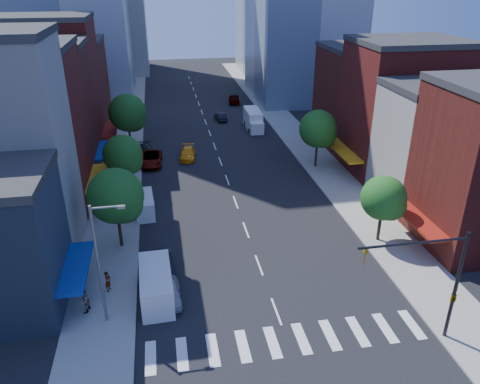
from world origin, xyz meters
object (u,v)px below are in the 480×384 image
(parked_car_rear, at_px, (146,151))
(pedestrian_far, at_px, (84,301))
(cargo_van_near, at_px, (156,286))
(traffic_car_far, at_px, (234,99))
(traffic_car_oncoming, at_px, (221,116))
(parked_car_third, at_px, (151,159))
(cargo_van_far, at_px, (145,205))
(parked_car_second, at_px, (164,263))
(parked_car_front, at_px, (170,293))
(pedestrian_near, at_px, (108,281))
(taxi, at_px, (188,153))
(box_truck, at_px, (253,120))

(parked_car_rear, relative_size, pedestrian_far, 2.31)
(cargo_van_near, bearing_deg, traffic_car_far, 72.89)
(cargo_van_near, distance_m, traffic_car_oncoming, 46.86)
(cargo_van_near, bearing_deg, parked_car_third, 88.47)
(cargo_van_near, distance_m, cargo_van_far, 14.16)
(parked_car_second, bearing_deg, cargo_van_near, -105.95)
(parked_car_front, height_order, cargo_van_near, cargo_van_near)
(pedestrian_near, height_order, pedestrian_far, pedestrian_far)
(traffic_car_far, height_order, pedestrian_near, pedestrian_near)
(parked_car_third, xyz_separation_m, pedestrian_near, (-3.35, -26.03, 0.22))
(traffic_car_far, xyz_separation_m, pedestrian_far, (-20.16, -56.94, 0.29))
(parked_car_front, bearing_deg, pedestrian_near, 156.14)
(traffic_car_oncoming, height_order, traffic_car_far, traffic_car_far)
(cargo_van_far, distance_m, traffic_car_oncoming, 33.65)
(cargo_van_near, distance_m, traffic_car_far, 58.19)
(taxi, bearing_deg, parked_car_rear, 166.15)
(parked_car_front, height_order, pedestrian_near, pedestrian_near)
(parked_car_second, relative_size, traffic_car_oncoming, 1.01)
(parked_car_front, height_order, parked_car_third, parked_car_third)
(cargo_van_far, bearing_deg, parked_car_front, -85.73)
(pedestrian_near, bearing_deg, parked_car_rear, 15.10)
(traffic_car_far, relative_size, box_truck, 0.68)
(parked_car_front, relative_size, traffic_car_far, 0.79)
(pedestrian_near, bearing_deg, box_truck, -6.18)
(parked_car_second, xyz_separation_m, cargo_van_near, (-0.63, -3.77, 0.55))
(cargo_van_far, bearing_deg, cargo_van_near, -89.49)
(taxi, xyz_separation_m, traffic_car_far, (10.64, 27.20, 0.15))
(parked_car_front, distance_m, cargo_van_near, 1.15)
(parked_car_front, distance_m, parked_car_rear, 31.36)
(box_truck, bearing_deg, parked_car_second, -110.92)
(parked_car_front, height_order, traffic_car_far, traffic_car_far)
(parked_car_rear, distance_m, taxi, 5.81)
(parked_car_third, bearing_deg, cargo_van_far, -90.07)
(parked_car_second, xyz_separation_m, parked_car_rear, (-1.65, 27.27, -0.01))
(parked_car_second, bearing_deg, cargo_van_far, 92.44)
(taxi, height_order, box_truck, box_truck)
(cargo_van_far, relative_size, traffic_car_oncoming, 1.18)
(parked_car_front, relative_size, pedestrian_far, 1.97)
(cargo_van_far, xyz_separation_m, pedestrian_near, (-2.63, -12.55, 0.02))
(taxi, relative_size, box_truck, 0.65)
(box_truck, bearing_deg, taxi, -133.44)
(box_truck, height_order, pedestrian_near, box_truck)
(cargo_van_near, xyz_separation_m, pedestrian_far, (-5.10, -0.73, -0.09))
(parked_car_front, distance_m, pedestrian_near, 4.97)
(cargo_van_far, relative_size, pedestrian_far, 2.41)
(parked_car_front, relative_size, cargo_van_near, 0.66)
(parked_car_third, relative_size, taxi, 1.18)
(parked_car_rear, distance_m, pedestrian_far, 32.03)
(traffic_car_oncoming, bearing_deg, cargo_van_far, 62.25)
(traffic_car_oncoming, xyz_separation_m, traffic_car_far, (4.02, 10.67, 0.17))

